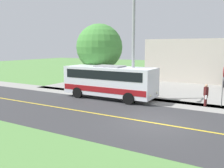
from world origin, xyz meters
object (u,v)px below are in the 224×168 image
commercial_building (221,60)px  pedestrian_with_bags (206,94)px  shuttle_bus_front (110,80)px  stop_sign (223,79)px  street_light_pole (133,40)px  tree_curbside (99,47)px

commercial_building → pedestrian_with_bags: bearing=2.6°
commercial_building → shuttle_bus_front: bearing=-21.7°
pedestrian_with_bags → stop_sign: size_ratio=0.55×
street_light_pole → shuttle_bus_front: bearing=-80.8°
street_light_pole → tree_curbside: bearing=-118.0°
pedestrian_with_bags → tree_curbside: tree_curbside is taller
tree_curbside → street_light_pole: bearing=62.0°
street_light_pole → tree_curbside: street_light_pole is taller
tree_curbside → commercial_building: tree_curbside is taller
shuttle_bus_front → pedestrian_with_bags: shuttle_bus_front is taller
shuttle_bus_front → stop_sign: bearing=100.2°
stop_sign → commercial_building: commercial_building is taller
tree_curbside → commercial_building: (-14.00, 9.52, -1.62)m
street_light_pole → tree_curbside: 5.38m
street_light_pole → stop_sign: bearing=100.5°
shuttle_bus_front → commercial_building: bearing=158.3°
street_light_pole → commercial_building: street_light_pole is taller
stop_sign → street_light_pole: (1.21, -6.53, 2.79)m
stop_sign → tree_curbside: (-1.30, -11.26, 2.24)m
shuttle_bus_front → tree_curbside: 4.81m
stop_sign → commercial_building: 15.41m
stop_sign → tree_curbside: bearing=-96.6°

